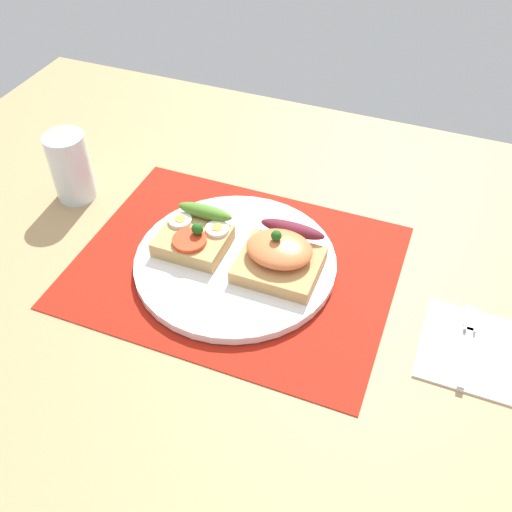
# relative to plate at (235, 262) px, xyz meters

# --- Properties ---
(ground_plane) EXTENTS (1.20, 0.90, 0.03)m
(ground_plane) POSITION_rel_plate_xyz_m (0.00, 0.00, -0.02)
(ground_plane) COLOR tan
(placemat) EXTENTS (0.42, 0.33, 0.00)m
(placemat) POSITION_rel_plate_xyz_m (0.00, 0.00, -0.01)
(placemat) COLOR #A31B0E
(placemat) RESTS_ON ground_plane
(plate) EXTENTS (0.27, 0.27, 0.01)m
(plate) POSITION_rel_plate_xyz_m (0.00, 0.00, 0.00)
(plate) COLOR white
(plate) RESTS_ON placemat
(sandwich_egg_tomato) EXTENTS (0.09, 0.09, 0.04)m
(sandwich_egg_tomato) POSITION_rel_plate_xyz_m (-0.06, 0.01, 0.02)
(sandwich_egg_tomato) COLOR tan
(sandwich_egg_tomato) RESTS_ON plate
(sandwich_salmon) EXTENTS (0.11, 0.11, 0.06)m
(sandwich_salmon) POSITION_rel_plate_xyz_m (0.06, 0.01, 0.03)
(sandwich_salmon) COLOR tan
(sandwich_salmon) RESTS_ON plate
(napkin) EXTENTS (0.12, 0.13, 0.01)m
(napkin) POSITION_rel_plate_xyz_m (0.32, -0.03, -0.01)
(napkin) COLOR white
(napkin) RESTS_ON ground_plane
(fork) EXTENTS (0.02, 0.13, 0.00)m
(fork) POSITION_rel_plate_xyz_m (0.31, -0.02, -0.00)
(fork) COLOR #B7B7BC
(fork) RESTS_ON napkin
(drinking_glass) EXTENTS (0.06, 0.06, 0.11)m
(drinking_glass) POSITION_rel_plate_xyz_m (-0.29, 0.06, 0.04)
(drinking_glass) COLOR silver
(drinking_glass) RESTS_ON ground_plane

